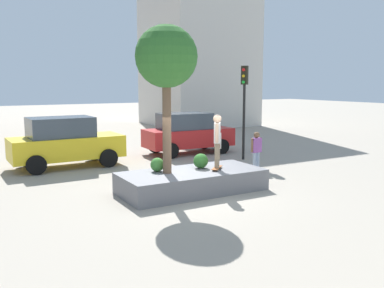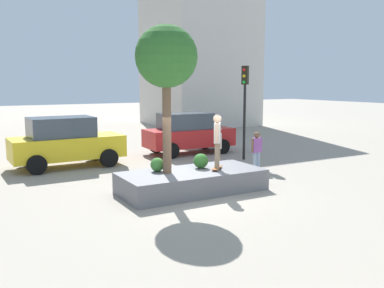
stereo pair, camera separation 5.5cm
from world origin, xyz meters
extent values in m
plane|color=#9E9384|center=(0.00, 0.00, 0.00)|extent=(120.00, 120.00, 0.00)
cube|color=slate|center=(0.12, 0.11, 0.35)|extent=(4.74, 2.15, 0.69)
cylinder|color=brown|center=(-0.73, 0.24, 2.27)|extent=(0.28, 0.28, 3.15)
sphere|color=#2D6628|center=(-0.73, 0.24, 4.38)|extent=(1.95, 1.95, 1.95)
sphere|color=#2D6628|center=(0.61, 0.38, 0.94)|extent=(0.50, 0.50, 0.50)
sphere|color=#3D7A33|center=(-0.91, 0.61, 0.92)|extent=(0.45, 0.45, 0.45)
cube|color=brown|center=(0.96, -0.09, 0.76)|extent=(0.72, 0.71, 0.02)
sphere|color=beige|center=(1.09, 0.15, 0.72)|extent=(0.06, 0.06, 0.06)
sphere|color=beige|center=(1.20, 0.03, 0.72)|extent=(0.06, 0.06, 0.06)
sphere|color=beige|center=(0.72, -0.21, 0.72)|extent=(0.06, 0.06, 0.06)
sphere|color=beige|center=(0.83, -0.33, 0.72)|extent=(0.06, 0.06, 0.06)
cylinder|color=#847056|center=(0.90, -0.17, 1.18)|extent=(0.15, 0.15, 0.84)
cylinder|color=#847056|center=(1.02, -0.01, 1.18)|extent=(0.15, 0.15, 0.84)
cube|color=silver|center=(0.96, -0.09, 1.93)|extent=(0.44, 0.50, 0.66)
cylinder|color=#D8AD8C|center=(0.82, -0.29, 1.95)|extent=(0.10, 0.10, 0.62)
cylinder|color=#D8AD8C|center=(1.10, 0.11, 1.95)|extent=(0.10, 0.10, 0.62)
sphere|color=#D8AD8C|center=(0.96, -0.09, 2.40)|extent=(0.27, 0.27, 0.27)
cube|color=gold|center=(-2.46, 6.35, 0.85)|extent=(4.67, 2.07, 0.92)
cube|color=#38424C|center=(-2.69, 6.34, 1.73)|extent=(2.63, 1.78, 0.83)
cylinder|color=black|center=(-1.01, 7.36, 0.39)|extent=(0.79, 0.25, 0.78)
cylinder|color=black|center=(-0.96, 5.42, 0.39)|extent=(0.79, 0.25, 0.78)
cylinder|color=black|center=(-3.97, 7.27, 0.39)|extent=(0.79, 0.25, 0.78)
cylinder|color=black|center=(-3.91, 5.34, 0.39)|extent=(0.79, 0.25, 0.78)
cube|color=#B21E1E|center=(3.75, 6.82, 0.82)|extent=(4.51, 2.02, 0.89)
cube|color=#38424C|center=(3.52, 6.83, 1.67)|extent=(2.55, 1.73, 0.80)
cylinder|color=black|center=(5.20, 7.71, 0.38)|extent=(0.76, 0.25, 0.76)
cylinder|color=black|center=(5.14, 5.84, 0.38)|extent=(0.76, 0.25, 0.76)
cylinder|color=black|center=(2.35, 7.80, 0.38)|extent=(0.76, 0.25, 0.76)
cylinder|color=black|center=(2.29, 5.94, 0.38)|extent=(0.76, 0.25, 0.76)
cylinder|color=black|center=(5.14, 4.05, 1.75)|extent=(0.12, 0.12, 3.49)
cube|color=black|center=(5.14, 4.05, 3.92)|extent=(0.35, 0.37, 0.85)
sphere|color=red|center=(5.02, 3.97, 4.16)|extent=(0.14, 0.14, 0.14)
sphere|color=gold|center=(5.02, 3.97, 3.88)|extent=(0.14, 0.14, 0.14)
sphere|color=green|center=(5.02, 3.97, 3.60)|extent=(0.14, 0.14, 0.14)
cylinder|color=#8C9EB7|center=(3.99, 1.74, 0.38)|extent=(0.14, 0.14, 0.76)
cylinder|color=#8C9EB7|center=(4.17, 1.75, 0.38)|extent=(0.14, 0.14, 0.76)
cube|color=#8C4C99|center=(4.08, 1.75, 1.05)|extent=(0.44, 0.20, 0.59)
cylinder|color=brown|center=(3.86, 1.73, 1.07)|extent=(0.09, 0.09, 0.56)
cylinder|color=brown|center=(4.30, 1.76, 1.07)|extent=(0.09, 0.09, 0.56)
sphere|color=brown|center=(4.08, 1.75, 1.47)|extent=(0.25, 0.25, 0.25)
cylinder|color=#847056|center=(2.99, 2.92, 0.42)|extent=(0.15, 0.15, 0.85)
cylinder|color=#847056|center=(3.07, 3.11, 0.42)|extent=(0.15, 0.15, 0.85)
cube|color=silver|center=(3.03, 3.02, 1.18)|extent=(0.37, 0.52, 0.66)
cylinder|color=#9E7251|center=(2.93, 2.78, 1.20)|extent=(0.10, 0.10, 0.63)
cylinder|color=#9E7251|center=(3.13, 3.25, 1.20)|extent=(0.10, 0.10, 0.63)
sphere|color=#9E7251|center=(3.03, 3.02, 1.65)|extent=(0.28, 0.28, 0.28)
cube|color=beige|center=(12.00, 19.93, 7.42)|extent=(7.67, 8.13, 14.85)
camera|label=1|loc=(-6.62, -11.66, 3.57)|focal=39.34mm
camera|label=2|loc=(-6.57, -11.69, 3.57)|focal=39.34mm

